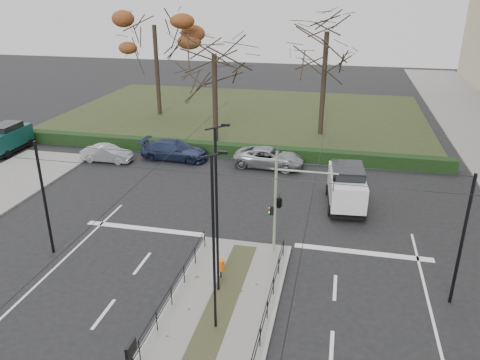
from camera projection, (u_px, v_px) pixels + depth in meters
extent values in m
plane|color=black|center=(224.00, 300.00, 20.41)|extent=(140.00, 140.00, 0.00)
cube|color=slate|center=(208.00, 338.00, 18.12)|extent=(4.40, 15.00, 0.14)
cube|color=#263219|center=(243.00, 114.00, 50.50)|extent=(38.00, 26.00, 0.10)
cube|color=black|center=(209.00, 148.00, 38.22)|extent=(38.00, 1.00, 1.00)
cylinder|color=black|center=(205.00, 239.00, 24.21)|extent=(0.04, 0.04, 0.90)
cylinder|color=black|center=(283.00, 248.00, 23.39)|extent=(0.04, 0.04, 0.90)
cylinder|color=black|center=(156.00, 311.00, 18.07)|extent=(0.04, 13.20, 0.04)
cylinder|color=black|center=(260.00, 327.00, 17.25)|extent=(0.04, 13.20, 0.04)
cylinder|color=black|center=(44.00, 199.00, 22.99)|extent=(0.14, 0.14, 6.00)
cylinder|color=black|center=(462.00, 242.00, 19.16)|extent=(0.14, 0.14, 6.00)
cylinder|color=black|center=(228.00, 175.00, 19.23)|extent=(20.00, 0.02, 0.02)
cylinder|color=black|center=(239.00, 159.00, 21.03)|extent=(20.00, 0.02, 0.02)
cylinder|color=black|center=(117.00, 202.00, 17.29)|extent=(0.02, 34.00, 0.02)
cylinder|color=black|center=(307.00, 221.00, 15.89)|extent=(0.02, 34.00, 0.02)
cylinder|color=gray|center=(275.00, 207.00, 23.21)|extent=(0.15, 0.15, 4.79)
cylinder|color=gray|center=(307.00, 172.00, 22.15)|extent=(2.95, 0.09, 0.09)
imported|color=black|center=(334.00, 183.00, 22.06)|extent=(0.17, 0.19, 0.83)
imported|color=black|center=(279.00, 201.00, 23.03)|extent=(0.83, 1.87, 0.74)
cube|color=black|center=(272.00, 210.00, 23.31)|extent=(0.20, 0.15, 0.46)
sphere|color=#FF0C0C|center=(270.00, 208.00, 23.28)|extent=(0.10, 0.10, 0.10)
sphere|color=#0CE533|center=(270.00, 212.00, 23.38)|extent=(0.10, 0.10, 0.10)
cylinder|color=black|center=(221.00, 273.00, 21.69)|extent=(0.07, 0.07, 0.46)
cylinder|color=#E55C0D|center=(221.00, 265.00, 21.52)|extent=(0.37, 0.37, 0.50)
cube|color=black|center=(131.00, 349.00, 14.49)|extent=(0.11, 0.61, 0.47)
cube|color=beige|center=(129.00, 349.00, 14.51)|extent=(0.02, 0.53, 0.39)
cylinder|color=black|center=(214.00, 248.00, 17.25)|extent=(0.11, 0.11, 7.21)
cube|color=black|center=(223.00, 152.00, 15.75)|extent=(0.32, 0.13, 0.09)
cylinder|color=black|center=(217.00, 214.00, 19.48)|extent=(0.11, 0.11, 7.49)
cube|color=black|center=(226.00, 125.00, 17.93)|extent=(0.33, 0.13, 0.09)
imported|color=#94969B|center=(107.00, 154.00, 36.56)|extent=(4.02, 1.51, 1.31)
imported|color=#1D2745|center=(174.00, 150.00, 37.01)|extent=(5.44, 2.37, 1.56)
imported|color=#94969B|center=(269.00, 158.00, 35.45)|extent=(5.45, 2.81, 1.47)
cube|color=silver|center=(346.00, 186.00, 28.89)|extent=(2.44, 4.98, 1.56)
cube|color=black|center=(348.00, 172.00, 28.53)|extent=(2.09, 2.81, 0.73)
cube|color=black|center=(345.00, 201.00, 29.26)|extent=(2.49, 5.08, 0.18)
cylinder|color=black|center=(365.00, 212.00, 27.66)|extent=(0.28, 0.68, 0.66)
cylinder|color=black|center=(330.00, 211.00, 27.91)|extent=(0.28, 0.68, 0.66)
cylinder|color=black|center=(359.00, 191.00, 30.58)|extent=(0.28, 0.68, 0.66)
cylinder|color=black|center=(328.00, 190.00, 30.83)|extent=(0.28, 0.68, 0.66)
cube|color=#0D3934|center=(8.00, 138.00, 38.51)|extent=(1.86, 4.64, 1.41)
cube|color=black|center=(6.00, 128.00, 38.19)|extent=(1.65, 2.57, 0.66)
cube|color=black|center=(10.00, 148.00, 38.86)|extent=(1.90, 4.73, 0.18)
cylinder|color=black|center=(8.00, 155.00, 37.33)|extent=(0.24, 0.67, 0.66)
cylinder|color=black|center=(30.00, 143.00, 40.08)|extent=(0.24, 0.67, 0.66)
cylinder|color=black|center=(12.00, 142.00, 40.36)|extent=(0.24, 0.67, 0.66)
cylinder|color=black|center=(157.00, 71.00, 48.60)|extent=(0.44, 0.44, 9.15)
ellipsoid|color=#582A14|center=(154.00, 25.00, 46.86)|extent=(8.14, 8.14, 5.75)
cylinder|color=black|center=(323.00, 85.00, 41.86)|extent=(0.44, 0.44, 9.11)
cylinder|color=black|center=(215.00, 100.00, 39.67)|extent=(0.44, 0.44, 7.56)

